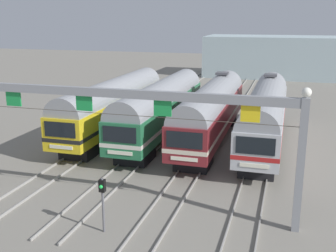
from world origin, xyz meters
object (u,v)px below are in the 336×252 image
yard_signal_mast (103,195)px  commuter_train_yellow (114,103)px  catenary_gantry (123,115)px  commuter_train_green (161,106)px  commuter_train_stainless (265,113)px  commuter_train_maroon (211,109)px

yard_signal_mast → commuter_train_yellow: bearing=111.5°
catenary_gantry → commuter_train_green: bearing=99.0°
commuter_train_stainless → commuter_train_maroon: bearing=180.0°
commuter_train_stainless → catenary_gantry: 15.13m
commuter_train_yellow → yard_signal_mast: commuter_train_yellow is taller
commuter_train_maroon → catenary_gantry: (-2.13, -13.50, 2.44)m
catenary_gantry → commuter_train_yellow: bearing=115.3°
commuter_train_maroon → yard_signal_mast: bearing=-97.5°
commuter_train_green → catenary_gantry: size_ratio=1.00×
commuter_train_green → yard_signal_mast: commuter_train_green is taller
commuter_train_yellow → catenary_gantry: bearing=-64.7°
commuter_train_yellow → yard_signal_mast: (6.39, -16.20, -0.78)m
commuter_train_maroon → yard_signal_mast: size_ratio=6.64×
commuter_train_maroon → commuter_train_green: bearing=-179.9°
commuter_train_yellow → commuter_train_stainless: bearing=0.0°
commuter_train_yellow → yard_signal_mast: size_ratio=6.64×
commuter_train_yellow → commuter_train_green: same height
commuter_train_yellow → catenary_gantry: catenary_gantry is taller
commuter_train_green → commuter_train_stainless: size_ratio=1.00×
commuter_train_maroon → commuter_train_stainless: size_ratio=1.00×
commuter_train_yellow → commuter_train_green: size_ratio=1.00×
commuter_train_yellow → commuter_train_stainless: (12.78, 0.00, 0.00)m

